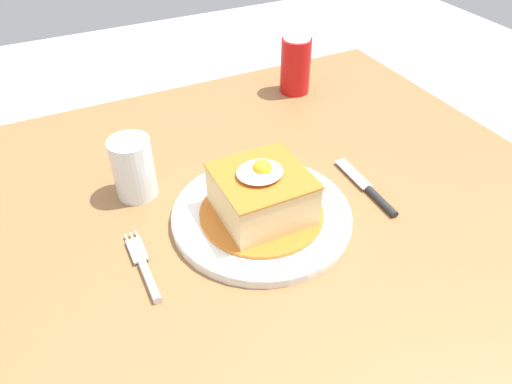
% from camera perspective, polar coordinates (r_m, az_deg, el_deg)
% --- Properties ---
extents(dining_table, '(1.22, 0.86, 0.76)m').
position_cam_1_polar(dining_table, '(0.85, -5.71, -8.17)').
color(dining_table, olive).
rests_on(dining_table, ground_plane).
extents(main_plate, '(0.28, 0.28, 0.02)m').
position_cam_1_polar(main_plate, '(0.75, 0.68, -2.72)').
color(main_plate, white).
rests_on(main_plate, dining_table).
extents(sandwich_meal, '(0.20, 0.20, 0.10)m').
position_cam_1_polar(sandwich_meal, '(0.72, 0.69, -0.39)').
color(sandwich_meal, '#C66B23').
rests_on(sandwich_meal, main_plate).
extents(fork, '(0.02, 0.14, 0.01)m').
position_cam_1_polar(fork, '(0.69, -13.21, -9.20)').
color(fork, silver).
rests_on(fork, dining_table).
extents(knife, '(0.02, 0.17, 0.01)m').
position_cam_1_polar(knife, '(0.81, 13.92, -0.11)').
color(knife, '#262628').
rests_on(knife, dining_table).
extents(soda_can, '(0.07, 0.07, 0.12)m').
position_cam_1_polar(soda_can, '(1.09, 4.78, 14.98)').
color(soda_can, red).
rests_on(soda_can, dining_table).
extents(drinking_glass, '(0.07, 0.07, 0.10)m').
position_cam_1_polar(drinking_glass, '(0.80, -14.51, 2.40)').
color(drinking_glass, silver).
rests_on(drinking_glass, dining_table).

